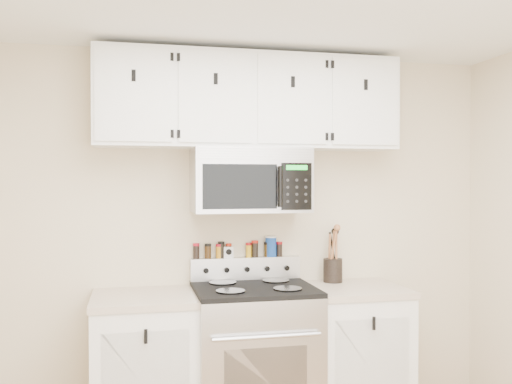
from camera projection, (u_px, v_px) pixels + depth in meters
back_wall at (245, 235)px, 3.95m from camera, size 3.50×0.01×2.50m
range at (254, 358)px, 3.65m from camera, size 0.76×0.65×1.10m
base_cabinet_left at (145, 369)px, 3.52m from camera, size 0.64×0.62×0.92m
base_cabinet_right at (354, 354)px, 3.82m from camera, size 0.64×0.62×0.92m
microwave at (250, 180)px, 3.75m from camera, size 0.76×0.44×0.42m
upper_cabinets at (249, 102)px, 3.77m from camera, size 2.00×0.35×0.62m
utensil_crock at (333, 268)px, 3.97m from camera, size 0.13×0.13×0.38m
kitchen_timer at (228, 252)px, 3.89m from camera, size 0.07×0.06×0.08m
salt_canister at (271, 246)px, 3.95m from camera, size 0.08×0.08×0.14m
spice_jar_0 at (196, 251)px, 3.84m from camera, size 0.04×0.04×0.10m
spice_jar_1 at (208, 251)px, 3.86m from camera, size 0.04×0.04×0.10m
spice_jar_2 at (219, 251)px, 3.87m from camera, size 0.05×0.05×0.10m
spice_jar_3 at (221, 250)px, 3.88m from camera, size 0.05×0.05×0.11m
spice_jar_4 at (229, 251)px, 3.89m from camera, size 0.04×0.04×0.10m
spice_jar_5 at (249, 250)px, 3.92m from camera, size 0.04×0.04×0.10m
spice_jar_6 at (255, 249)px, 3.93m from camera, size 0.05×0.05×0.11m
spice_jar_7 at (267, 249)px, 3.95m from camera, size 0.04×0.04×0.10m
spice_jar_8 at (271, 250)px, 3.95m from camera, size 0.04×0.04×0.10m
spice_jar_9 at (279, 249)px, 3.97m from camera, size 0.04×0.04×0.10m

